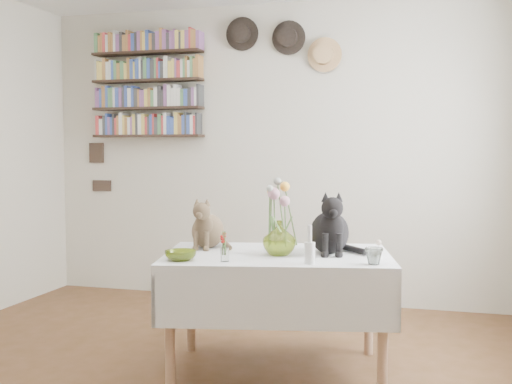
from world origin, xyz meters
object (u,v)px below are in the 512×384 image
(bookshelf_unit, at_px, (147,85))
(dining_table, at_px, (277,283))
(tabby_cat, at_px, (208,222))
(black_cat, at_px, (330,221))
(flower_vase, at_px, (279,238))

(bookshelf_unit, bearing_deg, dining_table, -45.69)
(tabby_cat, xyz_separation_m, black_cat, (0.75, -0.00, 0.03))
(tabby_cat, xyz_separation_m, flower_vase, (0.49, -0.16, -0.06))
(dining_table, distance_m, tabby_cat, 0.58)
(dining_table, height_order, bookshelf_unit, bookshelf_unit)
(tabby_cat, bearing_deg, flower_vase, -19.36)
(tabby_cat, distance_m, bookshelf_unit, 2.12)
(dining_table, bearing_deg, black_cat, 21.21)
(bookshelf_unit, bearing_deg, tabby_cat, -53.60)
(dining_table, height_order, flower_vase, flower_vase)
(dining_table, xyz_separation_m, flower_vase, (0.02, -0.05, 0.27))
(dining_table, xyz_separation_m, bookshelf_unit, (-1.57, 1.61, 1.32))
(tabby_cat, relative_size, flower_vase, 1.60)
(black_cat, xyz_separation_m, bookshelf_unit, (-1.86, 1.50, 0.97))
(dining_table, distance_m, black_cat, 0.47)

